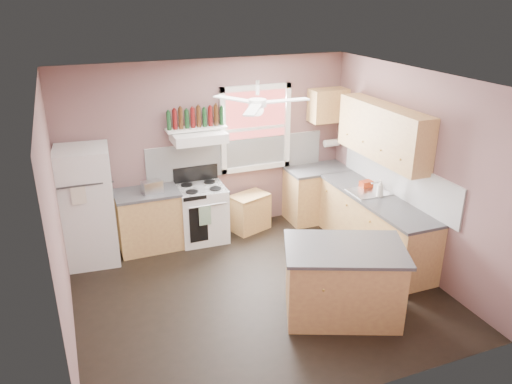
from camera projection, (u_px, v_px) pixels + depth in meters
name	position (u px, v px, depth m)	size (l,w,h in m)	color
floor	(257.00, 290.00, 6.47)	(4.50, 4.50, 0.00)	black
ceiling	(258.00, 80.00, 5.45)	(4.50, 4.50, 0.00)	white
wall_back	(209.00, 148.00, 7.71)	(4.50, 0.05, 2.70)	#765553
wall_right	(414.00, 171.00, 6.73)	(0.05, 4.00, 2.70)	#765553
wall_left	(55.00, 225.00, 5.19)	(0.05, 4.00, 2.70)	#765553
backsplash_back	(238.00, 156.00, 7.89)	(2.90, 0.03, 0.55)	white
backsplash_right	(396.00, 176.00, 7.04)	(0.03, 2.60, 0.55)	white
window_view	(255.00, 128.00, 7.83)	(1.00, 0.02, 1.20)	maroon
window_frame	(256.00, 129.00, 7.81)	(1.16, 0.07, 1.36)	white
refrigerator	(88.00, 206.00, 6.90)	(0.71, 0.69, 1.68)	white
base_cabinet_left	(149.00, 221.00, 7.41)	(0.90, 0.60, 0.86)	#AB7847
counter_left	(147.00, 193.00, 7.24)	(0.92, 0.62, 0.04)	#404042
toaster	(152.00, 187.00, 7.16)	(0.28, 0.16, 0.18)	silver
stove	(202.00, 213.00, 7.66)	(0.70, 0.64, 0.86)	white
range_hood	(199.00, 137.00, 7.29)	(0.78, 0.50, 0.14)	white
bottle_shelf	(196.00, 128.00, 7.35)	(0.90, 0.26, 0.03)	white
cart	(250.00, 213.00, 8.02)	(0.59, 0.39, 0.59)	#AB7847
base_cabinet_corner	(317.00, 194.00, 8.37)	(1.00, 0.60, 0.86)	#AB7847
base_cabinet_right	(375.00, 227.00, 7.23)	(0.60, 2.20, 0.86)	#AB7847
counter_corner	(318.00, 169.00, 8.20)	(1.02, 0.62, 0.04)	#404042
counter_right	(377.00, 198.00, 7.06)	(0.62, 2.22, 0.04)	#404042
sink	(369.00, 192.00, 7.22)	(0.55, 0.45, 0.03)	silver
faucet	(379.00, 186.00, 7.25)	(0.03, 0.03, 0.14)	silver
upper_cabinet_right	(383.00, 132.00, 6.94)	(0.33, 1.80, 0.76)	#AB7847
upper_cabinet_corner	(328.00, 105.00, 7.99)	(0.60, 0.33, 0.52)	#AB7847
paper_towel	(332.00, 143.00, 8.30)	(0.12, 0.12, 0.26)	white
island	(343.00, 283.00, 5.85)	(1.29, 0.82, 0.86)	#AB7847
island_top	(345.00, 249.00, 5.68)	(1.37, 0.89, 0.04)	#404042
ceiling_fan_hub	(258.00, 103.00, 5.55)	(0.20, 0.20, 0.08)	white
soap_bottle	(380.00, 188.00, 7.00)	(0.10, 0.10, 0.26)	silver
red_caddy	(366.00, 184.00, 7.37)	(0.18, 0.12, 0.10)	#AE2F0E
wine_bottles	(196.00, 118.00, 7.29)	(0.86, 0.06, 0.31)	#143819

